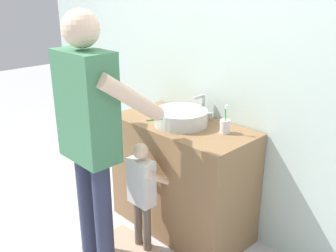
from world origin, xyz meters
TOP-DOWN VIEW (x-y plane):
  - ground_plane at (0.00, 0.00)m, footprint 14.00×14.00m
  - back_wall at (0.00, 0.62)m, footprint 4.40×0.08m
  - vanity_cabinet at (0.00, 0.30)m, footprint 1.10×0.54m
  - sink_basin at (0.00, 0.28)m, footprint 0.39×0.39m
  - faucet at (0.00, 0.52)m, footprint 0.18×0.14m
  - toothbrush_cup at (0.33, 0.38)m, footprint 0.07×0.07m
  - child_toddler at (0.00, -0.10)m, footprint 0.26×0.26m
  - adult_parent at (-0.14, -0.40)m, footprint 0.54×0.56m

SIDE VIEW (x-z plane):
  - ground_plane at x=0.00m, z-range 0.00..0.00m
  - vanity_cabinet at x=0.00m, z-range 0.00..0.89m
  - child_toddler at x=0.00m, z-range 0.08..0.93m
  - toothbrush_cup at x=0.33m, z-range 0.84..1.04m
  - sink_basin at x=0.00m, z-range 0.89..1.00m
  - faucet at x=0.00m, z-range 0.88..1.06m
  - adult_parent at x=-0.14m, z-range 0.17..1.91m
  - back_wall at x=0.00m, z-range 0.00..2.70m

